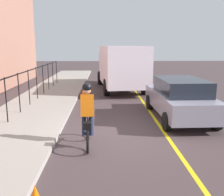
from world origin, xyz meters
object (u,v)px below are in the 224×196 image
object	(u,v)px
cyclist_lead	(87,115)
box_truck_background	(121,66)
traffic_cone_near	(84,93)
patrol_sedan	(179,98)

from	to	relation	value
cyclist_lead	box_truck_background	distance (m)	9.62
traffic_cone_near	box_truck_background	bearing A→B (deg)	-37.91
cyclist_lead	patrol_sedan	size ratio (longest dim) A/B	0.41
cyclist_lead	traffic_cone_near	size ratio (longest dim) A/B	3.14
cyclist_lead	box_truck_background	size ratio (longest dim) A/B	0.26
box_truck_background	traffic_cone_near	bearing A→B (deg)	136.29
cyclist_lead	patrol_sedan	xyz separation A→B (m)	(2.76, -3.39, -0.09)
patrol_sedan	traffic_cone_near	size ratio (longest dim) A/B	7.65
patrol_sedan	box_truck_background	size ratio (longest dim) A/B	0.64
cyclist_lead	patrol_sedan	distance (m)	4.37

